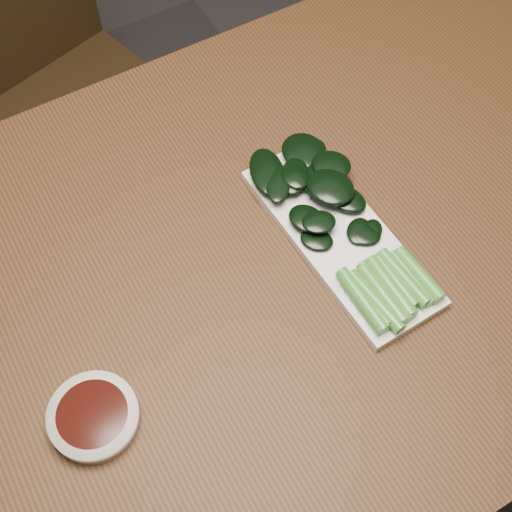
# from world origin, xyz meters

# --- Properties ---
(ground) EXTENTS (6.00, 6.00, 0.00)m
(ground) POSITION_xyz_m (0.00, 0.00, 0.00)
(ground) COLOR #322F2F
(ground) RESTS_ON ground
(table) EXTENTS (1.40, 0.80, 0.75)m
(table) POSITION_xyz_m (0.00, 0.00, 0.68)
(table) COLOR #452813
(table) RESTS_ON ground
(chair_far) EXTENTS (0.53, 0.53, 0.89)m
(chair_far) POSITION_xyz_m (-0.07, 0.68, 0.49)
(chair_far) COLOR black
(chair_far) RESTS_ON ground
(sauce_bowl) EXTENTS (0.10, 0.10, 0.02)m
(sauce_bowl) POSITION_xyz_m (-0.24, -0.09, 0.76)
(sauce_bowl) COLOR white
(sauce_bowl) RESTS_ON table
(serving_plate) EXTENTS (0.13, 0.32, 0.01)m
(serving_plate) POSITION_xyz_m (0.14, -0.02, 0.76)
(serving_plate) COLOR white
(serving_plate) RESTS_ON table
(gai_lan) EXTENTS (0.15, 0.33, 0.03)m
(gai_lan) POSITION_xyz_m (0.14, -0.01, 0.78)
(gai_lan) COLOR #428E31
(gai_lan) RESTS_ON serving_plate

